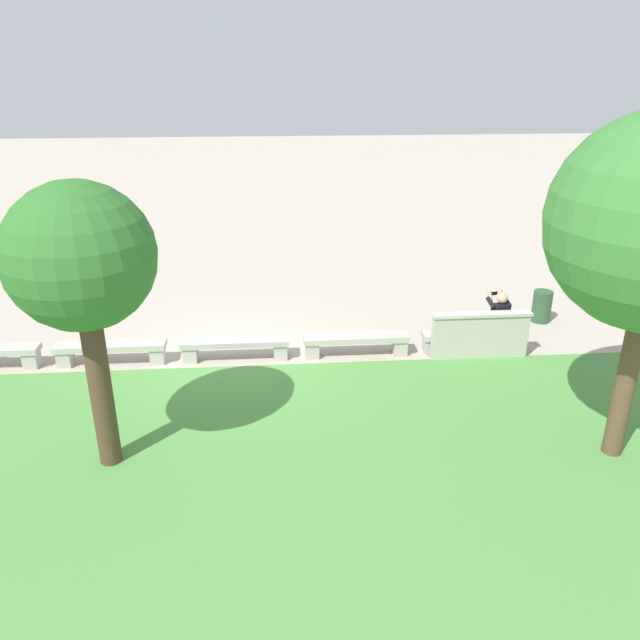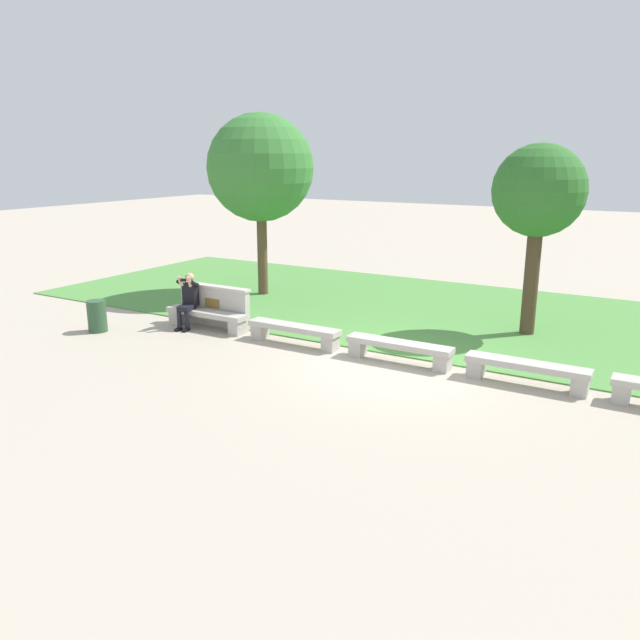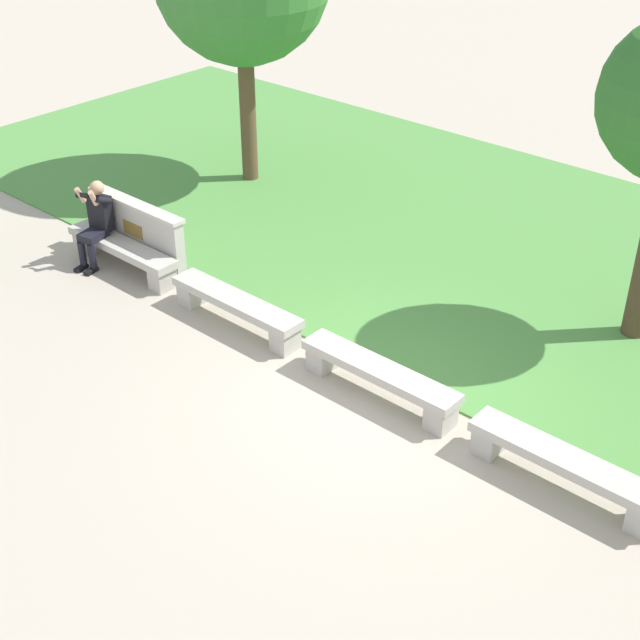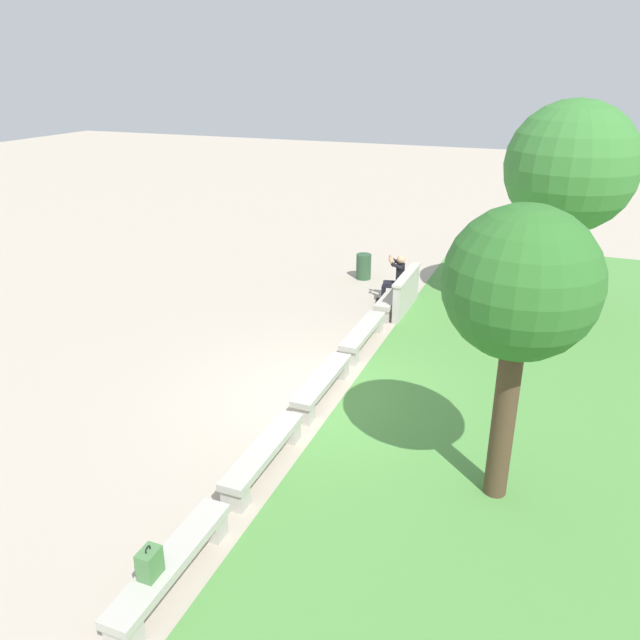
{
  "view_description": "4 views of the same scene",
  "coord_description": "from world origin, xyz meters",
  "px_view_note": "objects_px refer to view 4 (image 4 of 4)",
  "views": [
    {
      "loc": [
        -0.82,
        11.7,
        5.77
      ],
      "look_at": [
        -1.75,
        -0.04,
        0.81
      ],
      "focal_mm": 35.0,
      "sensor_mm": 36.0,
      "label": 1
    },
    {
      "loc": [
        4.68,
        -11.11,
        4.08
      ],
      "look_at": [
        -1.7,
        -0.24,
        0.72
      ],
      "focal_mm": 35.0,
      "sensor_mm": 36.0,
      "label": 2
    },
    {
      "loc": [
        5.31,
        -7.17,
        6.65
      ],
      "look_at": [
        -0.95,
        -0.02,
        0.74
      ],
      "focal_mm": 50.0,
      "sensor_mm": 36.0,
      "label": 3
    },
    {
      "loc": [
        9.78,
        3.82,
        5.92
      ],
      "look_at": [
        -1.26,
        -0.55,
        1.03
      ],
      "focal_mm": 35.0,
      "sensor_mm": 36.0,
      "label": 4
    }
  ],
  "objects_px": {
    "person_photographer": "(396,276)",
    "trash_bin": "(364,267)",
    "bench_far": "(264,454)",
    "bench_main": "(393,298)",
    "tree_behind_wall": "(521,288)",
    "backpack": "(149,563)",
    "bench_mid": "(323,383)",
    "bench_near": "(363,334)",
    "bench_end": "(172,565)",
    "tree_right_background": "(571,168)"
  },
  "relations": [
    {
      "from": "bench_mid",
      "to": "trash_bin",
      "type": "distance_m",
      "value": 7.26
    },
    {
      "from": "bench_far",
      "to": "tree_right_background",
      "type": "xyz_separation_m",
      "value": [
        -8.57,
        3.82,
        3.38
      ]
    },
    {
      "from": "bench_near",
      "to": "tree_behind_wall",
      "type": "distance_m",
      "value": 6.22
    },
    {
      "from": "person_photographer",
      "to": "tree_behind_wall",
      "type": "relative_size",
      "value": 0.3
    },
    {
      "from": "trash_bin",
      "to": "bench_far",
      "type": "bearing_deg",
      "value": 8.71
    },
    {
      "from": "bench_near",
      "to": "bench_far",
      "type": "xyz_separation_m",
      "value": [
        5.02,
        0.0,
        0.0
      ]
    },
    {
      "from": "trash_bin",
      "to": "bench_end",
      "type": "bearing_deg",
      "value": 6.93
    },
    {
      "from": "backpack",
      "to": "bench_end",
      "type": "bearing_deg",
      "value": 173.13
    },
    {
      "from": "bench_main",
      "to": "bench_far",
      "type": "height_order",
      "value": "same"
    },
    {
      "from": "bench_near",
      "to": "tree_behind_wall",
      "type": "xyz_separation_m",
      "value": [
        4.27,
        3.43,
        2.94
      ]
    },
    {
      "from": "bench_mid",
      "to": "bench_far",
      "type": "bearing_deg",
      "value": 0.0
    },
    {
      "from": "bench_far",
      "to": "backpack",
      "type": "bearing_deg",
      "value": -0.82
    },
    {
      "from": "bench_end",
      "to": "bench_far",
      "type": "bearing_deg",
      "value": 180.0
    },
    {
      "from": "person_photographer",
      "to": "tree_right_background",
      "type": "relative_size",
      "value": 0.25
    },
    {
      "from": "person_photographer",
      "to": "trash_bin",
      "type": "relative_size",
      "value": 1.76
    },
    {
      "from": "bench_end",
      "to": "trash_bin",
      "type": "xyz_separation_m",
      "value": [
        -12.12,
        -1.47,
        0.07
      ]
    },
    {
      "from": "bench_far",
      "to": "tree_behind_wall",
      "type": "relative_size",
      "value": 0.51
    },
    {
      "from": "bench_main",
      "to": "tree_behind_wall",
      "type": "bearing_deg",
      "value": 26.88
    },
    {
      "from": "bench_near",
      "to": "tree_right_background",
      "type": "distance_m",
      "value": 6.22
    },
    {
      "from": "backpack",
      "to": "bench_far",
      "type": "bearing_deg",
      "value": 179.18
    },
    {
      "from": "bench_end",
      "to": "tree_right_background",
      "type": "height_order",
      "value": "tree_right_background"
    },
    {
      "from": "bench_far",
      "to": "tree_behind_wall",
      "type": "height_order",
      "value": "tree_behind_wall"
    },
    {
      "from": "bench_near",
      "to": "person_photographer",
      "type": "distance_m",
      "value": 3.01
    },
    {
      "from": "trash_bin",
      "to": "bench_main",
      "type": "bearing_deg",
      "value": 35.19
    },
    {
      "from": "bench_end",
      "to": "backpack",
      "type": "relative_size",
      "value": 5.16
    },
    {
      "from": "bench_near",
      "to": "bench_end",
      "type": "distance_m",
      "value": 7.52
    },
    {
      "from": "bench_mid",
      "to": "person_photographer",
      "type": "height_order",
      "value": "person_photographer"
    },
    {
      "from": "bench_main",
      "to": "trash_bin",
      "type": "height_order",
      "value": "trash_bin"
    },
    {
      "from": "bench_far",
      "to": "tree_right_background",
      "type": "height_order",
      "value": "tree_right_background"
    },
    {
      "from": "bench_end",
      "to": "backpack",
      "type": "height_order",
      "value": "backpack"
    },
    {
      "from": "bench_near",
      "to": "bench_mid",
      "type": "bearing_deg",
      "value": 0.0
    },
    {
      "from": "bench_mid",
      "to": "tree_right_background",
      "type": "bearing_deg",
      "value": 147.75
    },
    {
      "from": "person_photographer",
      "to": "bench_near",
      "type": "bearing_deg",
      "value": 1.45
    },
    {
      "from": "bench_mid",
      "to": "tree_behind_wall",
      "type": "xyz_separation_m",
      "value": [
        1.76,
        3.43,
        2.94
      ]
    },
    {
      "from": "bench_end",
      "to": "person_photographer",
      "type": "bearing_deg",
      "value": -179.59
    },
    {
      "from": "bench_mid",
      "to": "bench_main",
      "type": "bearing_deg",
      "value": 180.0
    },
    {
      "from": "tree_behind_wall",
      "to": "bench_mid",
      "type": "bearing_deg",
      "value": -117.13
    },
    {
      "from": "bench_main",
      "to": "bench_far",
      "type": "bearing_deg",
      "value": 0.0
    },
    {
      "from": "bench_main",
      "to": "backpack",
      "type": "relative_size",
      "value": 5.16
    },
    {
      "from": "bench_near",
      "to": "bench_far",
      "type": "bearing_deg",
      "value": 0.0
    },
    {
      "from": "bench_end",
      "to": "person_photographer",
      "type": "relative_size",
      "value": 1.67
    },
    {
      "from": "bench_far",
      "to": "person_photographer",
      "type": "xyz_separation_m",
      "value": [
        -7.99,
        -0.08,
        0.43
      ]
    },
    {
      "from": "person_photographer",
      "to": "bench_end",
      "type": "bearing_deg",
      "value": 0.41
    },
    {
      "from": "bench_mid",
      "to": "person_photographer",
      "type": "bearing_deg",
      "value": -179.21
    },
    {
      "from": "bench_main",
      "to": "person_photographer",
      "type": "xyz_separation_m",
      "value": [
        -0.47,
        -0.08,
        0.43
      ]
    },
    {
      "from": "tree_right_background",
      "to": "tree_behind_wall",
      "type": "bearing_deg",
      "value": -2.86
    },
    {
      "from": "bench_main",
      "to": "bench_mid",
      "type": "xyz_separation_m",
      "value": [
        5.02,
        0.0,
        0.0
      ]
    },
    {
      "from": "bench_main",
      "to": "tree_behind_wall",
      "type": "height_order",
      "value": "tree_behind_wall"
    },
    {
      "from": "bench_main",
      "to": "backpack",
      "type": "xyz_separation_m",
      "value": [
        10.37,
        -0.04,
        0.32
      ]
    },
    {
      "from": "bench_far",
      "to": "trash_bin",
      "type": "distance_m",
      "value": 9.72
    }
  ]
}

